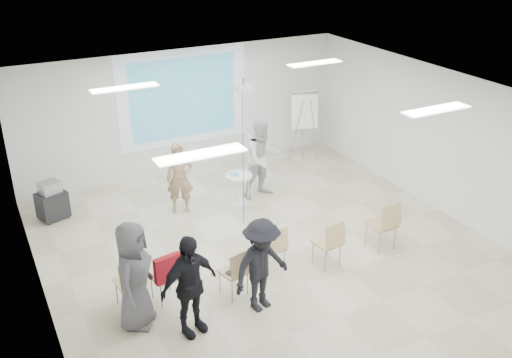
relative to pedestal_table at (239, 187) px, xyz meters
name	(u,v)px	position (x,y,z in m)	size (l,w,h in m)	color
floor	(276,258)	(-0.33, -2.22, -0.45)	(8.00, 9.00, 0.10)	beige
ceiling	(279,97)	(-0.33, -2.22, 2.65)	(8.00, 9.00, 0.10)	white
wall_back	(183,111)	(-0.33, 2.33, 1.10)	(8.00, 0.10, 3.00)	silver
wall_left	(34,238)	(-4.38, -2.22, 1.10)	(0.10, 9.00, 3.00)	silver
wall_right	(449,144)	(3.72, -2.22, 1.10)	(0.10, 9.00, 3.00)	silver
projection_halo	(184,98)	(-0.33, 2.27, 1.45)	(3.20, 0.01, 2.30)	silver
projection_image	(184,98)	(-0.33, 2.25, 1.45)	(2.60, 0.01, 1.90)	teal
pedestal_table	(239,187)	(0.00, 0.00, 0.00)	(0.59, 0.59, 0.71)	white
player_left	(179,174)	(-1.23, 0.28, 0.47)	(0.64, 0.43, 1.74)	#997D5E
player_right	(263,154)	(0.66, 0.15, 0.61)	(0.97, 0.78, 2.01)	silver
controller_left	(183,156)	(-1.05, 0.53, 0.75)	(0.04, 0.11, 0.04)	white
controller_right	(250,137)	(0.48, 0.40, 0.96)	(0.04, 0.13, 0.04)	white
chair_far_left	(131,280)	(-3.11, -2.49, 0.15)	(0.47, 0.50, 0.92)	tan
chair_left_mid	(167,274)	(-2.55, -2.58, 0.12)	(0.47, 0.50, 0.87)	tan
chair_left_inner	(236,269)	(-1.50, -2.96, 0.11)	(0.49, 0.52, 0.86)	tan
chair_center	(274,246)	(-0.60, -2.61, 0.13)	(0.44, 0.47, 0.88)	tan
chair_right_inner	(330,241)	(0.35, -2.95, 0.14)	(0.47, 0.50, 0.91)	tan
chair_right_far	(385,222)	(1.57, -2.95, 0.20)	(0.50, 0.53, 1.00)	tan
red_jacket	(168,268)	(-2.56, -2.72, 0.32)	(0.46, 0.11, 0.44)	#A81422
laptop	(233,269)	(-1.51, -2.87, 0.07)	(0.32, 0.23, 0.02)	black
audience_left	(189,279)	(-2.49, -3.45, 0.55)	(1.10, 0.66, 1.89)	black
audience_mid	(261,260)	(-1.28, -3.43, 0.51)	(1.17, 0.64, 1.81)	black
audience_outer	(133,270)	(-3.15, -2.89, 0.58)	(0.96, 0.63, 1.96)	#56565B
flipchart_easel	(305,111)	(2.52, 1.41, 0.94)	(0.76, 0.60, 1.82)	gray
av_cart	(52,202)	(-3.71, 1.20, -0.01)	(0.67, 0.60, 0.84)	black
ceiling_projector	(244,95)	(-0.23, -0.73, 2.29)	(0.30, 0.25, 3.00)	white
fluor_panel_nw	(125,88)	(-2.33, -0.22, 2.57)	(1.20, 0.30, 0.02)	white
fluor_panel_ne	(315,63)	(1.67, -0.22, 2.57)	(1.20, 0.30, 0.02)	white
fluor_panel_sw	(201,154)	(-2.33, -3.72, 2.57)	(1.20, 0.30, 0.02)	white
fluor_panel_se	(436,110)	(1.67, -3.72, 2.57)	(1.20, 0.30, 0.02)	white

